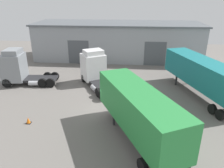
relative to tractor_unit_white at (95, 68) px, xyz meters
name	(u,v)px	position (x,y,z in m)	size (l,w,h in m)	color
ground_plane	(106,109)	(2.02, -6.19, -1.91)	(60.00, 60.00, 0.00)	slate
warehouse_building	(118,41)	(2.02, 11.61, 1.00)	(26.73, 8.10, 5.80)	#93999E
tractor_unit_white	(95,68)	(0.00, 0.00, 0.00)	(5.57, 7.02, 4.09)	silver
container_trailer_green	(138,110)	(4.82, -10.81, 0.68)	(6.40, 9.63, 4.07)	#28843D
tractor_unit_grey	(18,68)	(-9.03, -0.87, 0.10)	(6.34, 3.03, 4.25)	gray
container_trailer_white	(202,74)	(11.53, -2.50, 0.62)	(5.97, 11.11, 3.94)	#197075
traffic_cone	(28,121)	(-4.24, -9.17, -1.66)	(0.40, 0.40, 0.55)	black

